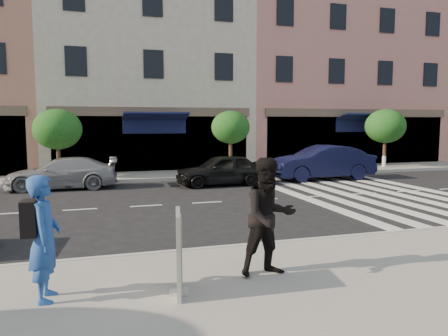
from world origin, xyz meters
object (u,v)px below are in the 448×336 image
Objects in this scene: photographer at (45,238)px; car_far_right at (322,163)px; poster_board at (179,254)px; car_far_mid at (222,170)px; car_far_left at (62,173)px; walker at (269,217)px.

car_far_right is (10.79, 11.29, -0.26)m from photographer.
car_far_mid is (4.02, 11.21, -0.09)m from poster_board.
car_far_mid is (6.33, -0.93, 0.03)m from car_far_left.
walker is 13.48m from car_far_right.
car_far_right is at bearing 89.53° from car_far_left.
poster_board is at bearing -36.13° from car_far_right.
walker is 0.41× the size of car_far_right.
photographer reaches higher than car_far_left.
photographer is 3.41m from walker.
car_far_right reaches higher than car_far_mid.
poster_board reaches higher than car_far_left.
photographer is 0.47× the size of car_far_mid.
car_far_right is (8.95, 11.61, 0.04)m from poster_board.
car_far_mid is (5.86, 10.89, -0.39)m from photographer.
car_far_left is (-2.31, 12.14, -0.13)m from poster_board.
car_far_left is at bearing 111.23° from poster_board.
walker is 12.43m from car_far_left.
poster_board reaches higher than car_far_mid.
walker is at bearing -86.53° from photographer.
car_far_right is (4.93, 0.40, 0.13)m from car_far_mid.
car_far_mid is 4.95m from car_far_right.
poster_board is (-1.56, -0.34, -0.37)m from walker.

